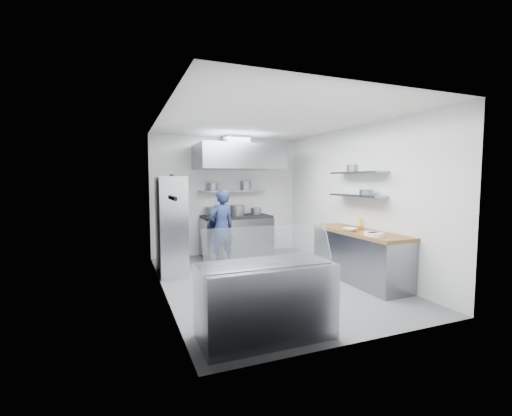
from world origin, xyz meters
name	(u,v)px	position (x,y,z in m)	size (l,w,h in m)	color
floor	(269,280)	(0.00, 0.00, 0.00)	(5.00, 5.00, 0.00)	#5A5A5D
ceiling	(269,121)	(0.00, 0.00, 2.80)	(5.00, 5.00, 0.00)	silver
wall_back	(227,196)	(0.00, 2.50, 1.40)	(3.60, 0.02, 2.80)	white
wall_front	(364,216)	(0.00, -2.50, 1.40)	(3.60, 0.02, 2.80)	white
wall_left	(163,205)	(-1.80, 0.00, 1.40)	(5.00, 0.02, 2.80)	white
wall_right	(353,200)	(1.80, 0.00, 1.40)	(5.00, 0.02, 2.80)	white
gas_range	(236,237)	(0.10, 2.10, 0.45)	(1.60, 0.80, 0.90)	gray
cooktop	(236,217)	(0.10, 2.10, 0.93)	(1.57, 0.78, 0.06)	black
stock_pot_left	(211,211)	(-0.43, 2.35, 1.06)	(0.29, 0.29, 0.20)	slate
stock_pot_mid	(237,210)	(0.12, 2.10, 1.08)	(0.36, 0.36, 0.24)	slate
stock_pot_right	(256,211)	(0.63, 2.16, 1.04)	(0.26, 0.26, 0.16)	slate
over_range_shelf	(233,191)	(0.10, 2.34, 1.52)	(1.60, 0.30, 0.04)	gray
shelf_pot_a	(212,187)	(-0.39, 2.39, 1.63)	(0.23, 0.23, 0.18)	slate
shelf_pot_b	(245,185)	(0.47, 2.48, 1.65)	(0.27, 0.27, 0.22)	slate
extractor_hood	(238,157)	(0.10, 1.93, 2.30)	(1.90, 1.15, 0.55)	gray
hood_duct	(235,141)	(0.10, 2.15, 2.68)	(0.55, 0.55, 0.24)	slate
red_firebox	(175,196)	(-1.25, 2.44, 1.42)	(0.22, 0.10, 0.26)	#B62C0E
chef	(221,227)	(-0.46, 1.40, 0.80)	(0.58, 0.38, 1.59)	#19244C
wire_rack	(171,226)	(-1.53, 1.09, 0.93)	(0.50, 0.90, 1.85)	silver
rack_bin_a	(171,232)	(-1.53, 1.12, 0.80)	(0.15, 0.18, 0.17)	white
rack_bin_b	(168,204)	(-1.53, 1.50, 1.30)	(0.12, 0.16, 0.14)	yellow
rack_jar	(172,179)	(-1.48, 1.17, 1.80)	(0.10, 0.10, 0.18)	black
knife_strip	(173,198)	(-1.78, -0.90, 1.55)	(0.04, 0.55, 0.05)	black
prep_counter_base	(359,257)	(1.48, -0.60, 0.42)	(0.62, 2.00, 0.84)	gray
prep_counter_top	(360,232)	(1.48, -0.60, 0.87)	(0.65, 2.04, 0.06)	brown
plate_stack_a	(376,235)	(1.30, -1.22, 0.93)	(0.24, 0.24, 0.06)	white
plate_stack_b	(371,234)	(1.28, -1.12, 0.93)	(0.22, 0.22, 0.06)	white
copper_pan	(358,228)	(1.54, -0.48, 0.93)	(0.18, 0.18, 0.06)	orange
squeeze_bottle	(360,223)	(1.73, -0.30, 0.99)	(0.06, 0.06, 0.18)	yellow
mixing_bowl	(350,230)	(1.26, -0.62, 0.93)	(0.23, 0.23, 0.06)	white
wall_shelf_lower	(357,195)	(1.64, -0.30, 1.50)	(0.30, 1.30, 0.04)	gray
wall_shelf_upper	(357,173)	(1.64, -0.30, 1.92)	(0.30, 1.30, 0.04)	gray
shelf_pot_c	(366,192)	(1.60, -0.61, 1.57)	(0.24, 0.24, 0.10)	slate
shelf_pot_d	(353,168)	(1.79, 0.02, 2.01)	(0.25, 0.25, 0.14)	slate
display_case	(266,301)	(-0.92, -2.00, 0.42)	(1.50, 0.70, 0.85)	gray
display_glass	(270,246)	(-0.92, -2.12, 1.07)	(1.47, 0.02, 0.45)	silver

